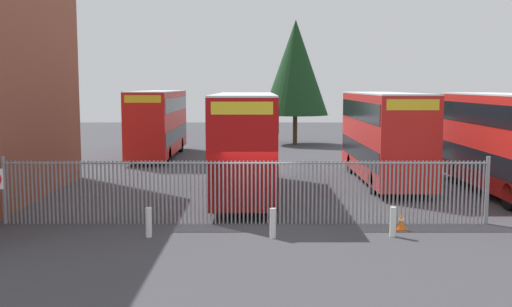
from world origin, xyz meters
name	(u,v)px	position (x,y,z in m)	size (l,w,h in m)	color
ground_plane	(256,186)	(0.00, 8.00, 0.00)	(100.00, 100.00, 0.00)	#3D3D42
palisade_fence	(244,190)	(-0.43, 0.00, 1.18)	(16.81, 0.14, 2.35)	gray
double_decker_bus_near_gate	(504,140)	(10.80, 5.61, 2.42)	(2.54, 10.81, 4.42)	red
double_decker_bus_behind_fence_left	(243,140)	(-0.55, 5.47, 2.42)	(2.54, 10.81, 4.42)	#B70C0C
double_decker_bus_behind_fence_right	(382,133)	(6.23, 9.12, 2.42)	(2.54, 10.81, 4.42)	red
double_decker_bus_far_back	(156,121)	(-6.62, 19.76, 2.42)	(2.54, 10.81, 4.42)	red
bollard_near_left	(147,222)	(-3.45, -1.86, 0.47)	(0.20, 0.20, 0.95)	silver
bollard_center_front	(271,223)	(0.46, -1.96, 0.47)	(0.20, 0.20, 0.95)	silver
bollard_near_right	(391,222)	(4.27, -1.78, 0.47)	(0.20, 0.20, 0.95)	silver
traffic_cone_by_gate	(399,221)	(4.75, -0.89, 0.29)	(0.34, 0.34, 0.59)	orange
tree_tall_back	(294,68)	(3.12, 28.54, 6.22)	(5.35, 5.35, 10.04)	#4C3823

